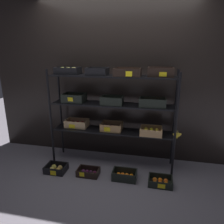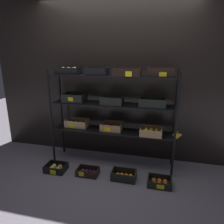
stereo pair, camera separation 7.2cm
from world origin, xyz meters
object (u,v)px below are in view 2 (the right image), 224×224
at_px(crate_ground_apple_gold, 56,168).
at_px(crate_ground_right_tangerine, 160,182).
at_px(crate_ground_plum, 88,172).
at_px(crate_ground_tangerine, 124,176).
at_px(display_rack, 112,102).

xyz_separation_m(crate_ground_apple_gold, crate_ground_right_tangerine, (1.54, 0.00, -0.00)).
xyz_separation_m(crate_ground_apple_gold, crate_ground_plum, (0.51, 0.01, -0.01)).
distance_m(crate_ground_tangerine, crate_ground_right_tangerine, 0.50).
height_order(display_rack, crate_ground_tangerine, display_rack).
distance_m(crate_ground_apple_gold, crate_ground_tangerine, 1.04).
relative_size(display_rack, crate_ground_right_tangerine, 6.14).
bearing_deg(crate_ground_apple_gold, crate_ground_plum, 1.40).
bearing_deg(crate_ground_tangerine, crate_ground_right_tangerine, -2.92).
bearing_deg(crate_ground_apple_gold, crate_ground_right_tangerine, 0.05).
bearing_deg(crate_ground_plum, crate_ground_tangerine, 1.54).
height_order(display_rack, crate_ground_apple_gold, display_rack).
height_order(display_rack, crate_ground_plum, display_rack).
bearing_deg(crate_ground_right_tangerine, display_rack, 150.90).
bearing_deg(crate_ground_apple_gold, display_rack, 29.08).
bearing_deg(crate_ground_apple_gold, crate_ground_tangerine, 1.47).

